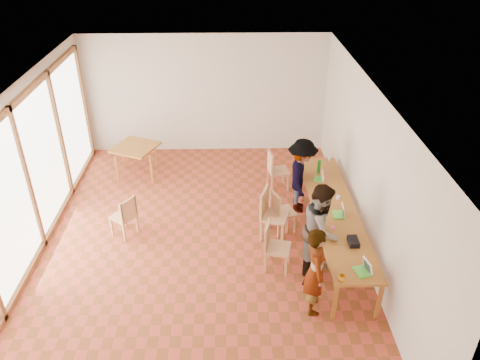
{
  "coord_description": "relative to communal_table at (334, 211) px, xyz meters",
  "views": [
    {
      "loc": [
        0.59,
        -7.08,
        5.56
      ],
      "look_at": [
        0.77,
        0.49,
        1.1
      ],
      "focal_mm": 35.0,
      "sensor_mm": 36.0,
      "label": 1
    }
  ],
  "objects": [
    {
      "name": "laptop_near",
      "position": [
        0.11,
        -1.73,
        0.11
      ],
      "size": [
        0.28,
        0.3,
        0.22
      ],
      "rotation": [
        0.0,
        0.0,
        0.25
      ],
      "color": "#5BD440",
      "rests_on": "communal_table"
    },
    {
      "name": "chair_far",
      "position": [
        -1.19,
        0.19,
        -0.07
      ],
      "size": [
        0.61,
        0.61,
        0.55
      ],
      "rotation": [
        0.0,
        0.0,
        -0.33
      ],
      "color": "tan",
      "rests_on": "ground"
    },
    {
      "name": "clear_glass",
      "position": [
        0.27,
        1.89,
        0.09
      ],
      "size": [
        0.07,
        0.07,
        0.09
      ],
      "primitive_type": "cylinder",
      "color": "silver",
      "rests_on": "communal_table"
    },
    {
      "name": "black_pouch",
      "position": [
        0.1,
        -1.04,
        0.09
      ],
      "size": [
        0.16,
        0.26,
        0.09
      ],
      "primitive_type": "cube",
      "color": "black",
      "rests_on": "communal_table"
    },
    {
      "name": "chair_mid",
      "position": [
        -0.98,
        0.34,
        -0.15
      ],
      "size": [
        0.54,
        0.54,
        0.48
      ],
      "rotation": [
        0.0,
        0.0,
        0.36
      ],
      "color": "tan",
      "rests_on": "ground"
    },
    {
      "name": "person_far",
      "position": [
        -0.46,
        1.11,
        0.1
      ],
      "size": [
        0.74,
        1.12,
        1.61
      ],
      "primitive_type": "imported",
      "rotation": [
        0.0,
        0.0,
        1.42
      ],
      "color": "gray",
      "rests_on": "ground"
    },
    {
      "name": "laptop_mid",
      "position": [
        0.06,
        -0.22,
        0.11
      ],
      "size": [
        0.24,
        0.27,
        0.21
      ],
      "rotation": [
        0.0,
        0.0,
        -0.09
      ],
      "color": "#5BD440",
      "rests_on": "communal_table"
    },
    {
      "name": "ceiling",
      "position": [
        -2.5,
        -0.01,
        2.32
      ],
      "size": [
        6.0,
        8.0,
        0.04
      ],
      "primitive_type": "cube",
      "color": "white",
      "rests_on": "wall_back"
    },
    {
      "name": "side_table",
      "position": [
        -4.1,
        2.67,
        -0.03
      ],
      "size": [
        0.9,
        0.9,
        0.75
      ],
      "rotation": [
        0.0,
        0.0,
        -0.41
      ],
      "color": "#A25E24",
      "rests_on": "ground"
    },
    {
      "name": "ground",
      "position": [
        -2.5,
        -0.01,
        -0.7
      ],
      "size": [
        8.0,
        8.0,
        0.0
      ],
      "primitive_type": "plane",
      "color": "#AD3E2A",
      "rests_on": "ground"
    },
    {
      "name": "chair_spare",
      "position": [
        -3.9,
        0.28,
        -0.18
      ],
      "size": [
        0.56,
        0.56,
        0.45
      ],
      "rotation": [
        0.0,
        0.0,
        2.52
      ],
      "color": "tan",
      "rests_on": "ground"
    },
    {
      "name": "person_near",
      "position": [
        -0.63,
        -1.7,
        0.06
      ],
      "size": [
        0.38,
        0.57,
        1.53
      ],
      "primitive_type": "imported",
      "rotation": [
        0.0,
        0.0,
        1.55
      ],
      "color": "gray",
      "rests_on": "ground"
    },
    {
      "name": "green_bottle",
      "position": [
        -0.07,
        1.34,
        0.19
      ],
      "size": [
        0.07,
        0.07,
        0.28
      ],
      "primitive_type": "cylinder",
      "color": "#177B1C",
      "rests_on": "communal_table"
    },
    {
      "name": "chair_near",
      "position": [
        -1.2,
        -0.7,
        -0.15
      ],
      "size": [
        0.52,
        0.52,
        0.48
      ],
      "rotation": [
        0.0,
        0.0,
        -0.25
      ],
      "color": "tan",
      "rests_on": "ground"
    },
    {
      "name": "condiment_cup",
      "position": [
        0.14,
        0.33,
        0.08
      ],
      "size": [
        0.08,
        0.08,
        0.06
      ],
      "primitive_type": "cylinder",
      "color": "white",
      "rests_on": "communal_table"
    },
    {
      "name": "pink_phone",
      "position": [
        -0.15,
        -0.59,
        0.05
      ],
      "size": [
        0.05,
        0.1,
        0.01
      ],
      "primitive_type": "cube",
      "color": "#E23A87",
      "rests_on": "communal_table"
    },
    {
      "name": "person_mid",
      "position": [
        -0.39,
        -0.74,
        0.14
      ],
      "size": [
        0.88,
        0.99,
        1.69
      ],
      "primitive_type": "imported",
      "rotation": [
        0.0,
        0.0,
        1.23
      ],
      "color": "gray",
      "rests_on": "ground"
    },
    {
      "name": "yellow_mug",
      "position": [
        -0.27,
        -1.9,
        0.09
      ],
      "size": [
        0.12,
        0.12,
        0.09
      ],
      "primitive_type": "imported",
      "rotation": [
        0.0,
        0.0,
        -0.13
      ],
      "color": "orange",
      "rests_on": "communal_table"
    },
    {
      "name": "wall_right",
      "position": [
        0.5,
        -0.01,
        0.8
      ],
      "size": [
        0.1,
        8.0,
        3.0
      ],
      "primitive_type": "cube",
      "color": "beige",
      "rests_on": "ground"
    },
    {
      "name": "window_wall",
      "position": [
        -5.46,
        -0.01,
        0.8
      ],
      "size": [
        0.1,
        8.0,
        3.0
      ],
      "primitive_type": "cube",
      "color": "white",
      "rests_on": "ground"
    },
    {
      "name": "chair_empty",
      "position": [
        -0.93,
        1.97,
        -0.14
      ],
      "size": [
        0.49,
        0.49,
        0.49
      ],
      "rotation": [
        0.0,
        0.0,
        0.16
      ],
      "color": "tan",
      "rests_on": "ground"
    },
    {
      "name": "wall_back",
      "position": [
        -2.5,
        3.99,
        0.8
      ],
      "size": [
        6.0,
        0.1,
        3.0
      ],
      "primitive_type": "cube",
      "color": "beige",
      "rests_on": "ground"
    },
    {
      "name": "communal_table",
      "position": [
        0.0,
        0.0,
        0.0
      ],
      "size": [
        0.8,
        4.0,
        0.75
      ],
      "color": "#A25E24",
      "rests_on": "ground"
    },
    {
      "name": "laptop_far",
      "position": [
        -0.08,
        1.04,
        0.1
      ],
      "size": [
        0.25,
        0.27,
        0.19
      ],
      "rotation": [
        0.0,
        0.0,
        -0.27
      ],
      "color": "#5BD440",
      "rests_on": "communal_table"
    }
  ]
}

